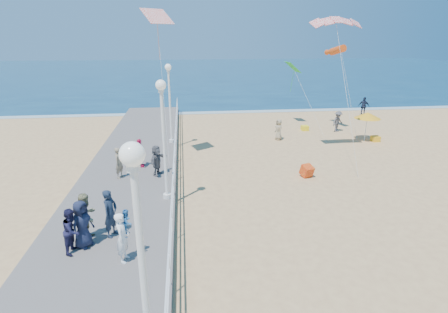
{
  "coord_description": "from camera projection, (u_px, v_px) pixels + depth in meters",
  "views": [
    {
      "loc": [
        -4.47,
        -14.69,
        7.36
      ],
      "look_at": [
        -2.5,
        2.0,
        1.6
      ],
      "focal_mm": 28.0,
      "sensor_mm": 36.0,
      "label": 1
    }
  ],
  "objects": [
    {
      "name": "box_kite",
      "position": [
        307.0,
        172.0,
        19.29
      ],
      "size": [
        0.75,
        0.85,
        0.74
      ],
      "primitive_type": "cube",
      "rotation": [
        0.31,
        0.0,
        0.34
      ],
      "color": "red",
      "rests_on": "ground"
    },
    {
      "name": "kite_windsock",
      "position": [
        338.0,
        50.0,
        26.96
      ],
      "size": [
        1.01,
        2.69,
        1.08
      ],
      "primitive_type": "cylinder",
      "rotation": [
        1.36,
        0.0,
        0.17
      ],
      "color": "#D94712"
    },
    {
      "name": "beach_walker_a",
      "position": [
        338.0,
        121.0,
        28.41
      ],
      "size": [
        1.26,
        1.08,
        1.7
      ],
      "primitive_type": "imported",
      "rotation": [
        0.0,
        0.0,
        0.49
      ],
      "color": "#505054",
      "rests_on": "ground"
    },
    {
      "name": "ocean",
      "position": [
        202.0,
        72.0,
        77.74
      ],
      "size": [
        160.0,
        90.0,
        0.05
      ],
      "primitive_type": "cube",
      "color": "#0D3150",
      "rests_on": "ground"
    },
    {
      "name": "beach_umbrella",
      "position": [
        368.0,
        115.0,
        25.6
      ],
      "size": [
        1.9,
        1.9,
        2.14
      ],
      "color": "white",
      "rests_on": "ground"
    },
    {
      "name": "beach_walker_b",
      "position": [
        364.0,
        106.0,
        34.42
      ],
      "size": [
        1.09,
        1.0,
        1.79
      ],
      "primitive_type": "imported",
      "rotation": [
        0.0,
        0.0,
        2.47
      ],
      "color": "#1B243C",
      "rests_on": "ground"
    },
    {
      "name": "railing",
      "position": [
        173.0,
        180.0,
        15.71
      ],
      "size": [
        0.05,
        42.0,
        0.55
      ],
      "color": "white",
      "rests_on": "boardwalk"
    },
    {
      "name": "woman_holding_toddler",
      "position": [
        123.0,
        237.0,
        11.22
      ],
      "size": [
        0.49,
        0.67,
        1.72
      ],
      "primitive_type": "imported",
      "rotation": [
        0.0,
        0.0,
        1.44
      ],
      "color": "white",
      "rests_on": "boardwalk"
    },
    {
      "name": "toddler_held",
      "position": [
        127.0,
        222.0,
        11.23
      ],
      "size": [
        0.4,
        0.49,
        0.92
      ],
      "primitive_type": "imported",
      "rotation": [
        0.0,
        0.0,
        1.44
      ],
      "color": "#3177B8",
      "rests_on": "boardwalk"
    },
    {
      "name": "ground",
      "position": [
        281.0,
        200.0,
        16.68
      ],
      "size": [
        160.0,
        160.0,
        0.0
      ],
      "primitive_type": "plane",
      "color": "tan",
      "rests_on": "ground"
    },
    {
      "name": "spectator_6",
      "position": [
        119.0,
        163.0,
        18.01
      ],
      "size": [
        0.6,
        0.7,
        1.62
      ],
      "primitive_type": "imported",
      "rotation": [
        0.0,
        0.0,
        1.15
      ],
      "color": "gray",
      "rests_on": "boardwalk"
    },
    {
      "name": "boardwalk",
      "position": [
        120.0,
        204.0,
        15.78
      ],
      "size": [
        5.0,
        44.0,
        0.4
      ],
      "primitive_type": "cube",
      "color": "slate",
      "rests_on": "ground"
    },
    {
      "name": "spectator_5",
      "position": [
        157.0,
        160.0,
        18.38
      ],
      "size": [
        1.09,
        1.56,
        1.62
      ],
      "primitive_type": "imported",
      "rotation": [
        0.0,
        0.0,
        1.12
      ],
      "color": "#555459",
      "rests_on": "boardwalk"
    },
    {
      "name": "spectator_3",
      "position": [
        140.0,
        153.0,
        19.52
      ],
      "size": [
        0.41,
        0.95,
        1.62
      ],
      "primitive_type": "imported",
      "rotation": [
        0.0,
        0.0,
        1.58
      ],
      "color": "#D51A4F",
      "rests_on": "boardwalk"
    },
    {
      "name": "beach_chair_right",
      "position": [
        375.0,
        139.0,
        25.95
      ],
      "size": [
        0.55,
        0.55,
        0.4
      ],
      "primitive_type": "cube",
      "color": "yellow",
      "rests_on": "ground"
    },
    {
      "name": "spectator_1",
      "position": [
        87.0,
        216.0,
        12.47
      ],
      "size": [
        0.95,
        1.05,
        1.78
      ],
      "primitive_type": "imported",
      "rotation": [
        0.0,
        0.0,
        1.19
      ],
      "color": "gray",
      "rests_on": "boardwalk"
    },
    {
      "name": "spectator_7",
      "position": [
        72.0,
        230.0,
        11.74
      ],
      "size": [
        0.76,
        0.89,
        1.6
      ],
      "primitive_type": "imported",
      "rotation": [
        0.0,
        0.0,
        1.36
      ],
      "color": "#1B1A39",
      "rests_on": "boardwalk"
    },
    {
      "name": "beach_walker_c",
      "position": [
        279.0,
        130.0,
        26.15
      ],
      "size": [
        0.65,
        0.86,
        1.58
      ],
      "primitive_type": "imported",
      "rotation": [
        0.0,
        0.0,
        -1.36
      ],
      "color": "#9C8C6C",
      "rests_on": "ground"
    },
    {
      "name": "spectator_0",
      "position": [
        110.0,
        213.0,
        12.65
      ],
      "size": [
        0.65,
        0.78,
        1.81
      ],
      "primitive_type": "imported",
      "rotation": [
        0.0,
        0.0,
        1.18
      ],
      "color": "#182335",
      "rests_on": "boardwalk"
    },
    {
      "name": "lamp_post_far",
      "position": [
        170.0,
        95.0,
        23.35
      ],
      "size": [
        0.44,
        0.44,
        5.32
      ],
      "color": "white",
      "rests_on": "boardwalk"
    },
    {
      "name": "spectator_4",
      "position": [
        82.0,
        224.0,
        12.01
      ],
      "size": [
        0.89,
        1.01,
        1.73
      ],
      "primitive_type": "imported",
      "rotation": [
        0.0,
        0.0,
        1.06
      ],
      "color": "#181E36",
      "rests_on": "boardwalk"
    },
    {
      "name": "kite_parafoil",
      "position": [
        337.0,
        20.0,
        20.64
      ],
      "size": [
        3.12,
        0.94,
        0.65
      ],
      "primitive_type": null,
      "rotation": [
        0.44,
        0.0,
        0.0
      ],
      "color": "red"
    },
    {
      "name": "kite_diamond_green",
      "position": [
        293.0,
        67.0,
        29.62
      ],
      "size": [
        1.17,
        1.45,
        0.88
      ],
      "primitive_type": "cube",
      "rotation": [
        0.69,
        0.0,
        1.65
      ],
      "color": "green"
    },
    {
      "name": "beach_chair_left",
      "position": [
        305.0,
        128.0,
        28.99
      ],
      "size": [
        0.55,
        0.55,
        0.4
      ],
      "primitive_type": "cube",
      "color": "yellow",
      "rests_on": "ground"
    },
    {
      "name": "lamp_post_near",
      "position": [
        141.0,
        249.0,
        6.44
      ],
      "size": [
        0.44,
        0.44,
        5.32
      ],
      "color": "white",
      "rests_on": "boardwalk"
    },
    {
      "name": "lamp_post_mid",
      "position": [
        163.0,
        129.0,
        14.9
      ],
      "size": [
        0.44,
        0.44,
        5.32
      ],
      "color": "white",
      "rests_on": "boardwalk"
    },
    {
      "name": "kite_diamond_redwhite",
      "position": [
        157.0,
        16.0,
        19.34
      ],
      "size": [
        1.93,
        1.86,
        0.86
      ],
      "primitive_type": "cube",
      "rotation": [
        0.6,
        0.0,
        0.58
      ],
      "color": "red"
    },
    {
      "name": "surf_line",
      "position": [
        227.0,
        112.0,
        35.93
      ],
      "size": [
        160.0,
        1.2,
        0.04
      ],
      "primitive_type": "cube",
      "color": "silver",
      "rests_on": "ground"
    }
  ]
}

